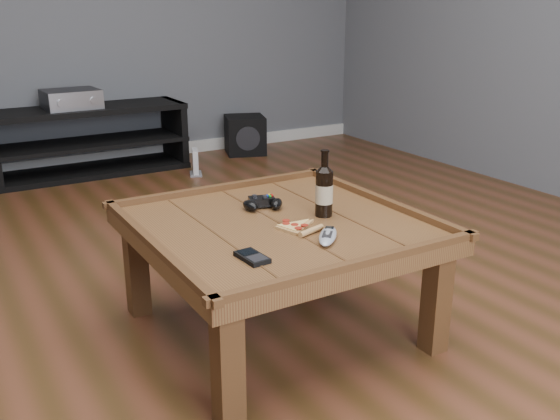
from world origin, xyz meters
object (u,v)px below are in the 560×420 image
beer_bottle (324,190)px  media_console (90,141)px  pizza_slice (297,227)px  subwoofer (245,135)px  av_receiver (71,99)px  smartphone (252,257)px  game_controller (263,203)px  remote_control (328,236)px  coffee_table (278,237)px  game_console (195,163)px

beer_bottle → media_console: bearing=93.9°
pizza_slice → subwoofer: 3.13m
pizza_slice → av_receiver: size_ratio=0.61×
smartphone → game_controller: bearing=53.2°
smartphone → av_receiver: av_receiver is taller
remote_control → subwoofer: remote_control is taller
media_console → av_receiver: bearing=-177.3°
beer_bottle → smartphone: bearing=-151.5°
coffee_table → beer_bottle: 0.25m
game_controller → remote_control: 0.41m
coffee_table → av_receiver: (-0.10, 2.75, 0.17)m
smartphone → remote_control: (0.31, 0.02, 0.01)m
media_console → remote_control: bearing=-88.9°
subwoofer → remote_control: bearing=-93.8°
beer_bottle → game_console: (0.46, 2.33, -0.47)m
coffee_table → smartphone: 0.37m
av_receiver → subwoofer: 1.46m
coffee_table → subwoofer: (1.29, 2.74, -0.23)m
coffee_table → beer_bottle: bearing=-7.6°
game_controller → subwoofer: (1.26, 2.57, -0.31)m
pizza_slice → smartphone: bearing=-165.4°
coffee_table → subwoofer: bearing=64.7°
media_console → remote_control: media_console is taller
smartphone → subwoofer: 3.39m
beer_bottle → subwoofer: (1.10, 2.77, -0.40)m
beer_bottle → pizza_slice: 0.21m
coffee_table → remote_control: (0.06, -0.24, 0.07)m
media_console → pizza_slice: media_console is taller
media_console → av_receiver: 0.34m
media_console → remote_control: 3.00m
beer_bottle → smartphone: 0.51m
pizza_slice → av_receiver: bearing=76.2°
coffee_table → game_controller: 0.19m
game_console → game_controller: bearing=-85.7°
smartphone → pizza_slice: bearing=27.0°
beer_bottle → subwoofer: bearing=68.2°
coffee_table → subwoofer: coffee_table is taller
media_console → coffee_table: bearing=-90.0°
remote_control → subwoofer: (1.24, 2.98, -0.31)m
smartphone → media_console: bearing=81.4°
media_console → smartphone: media_console is taller
av_receiver → game_console: (0.75, -0.44, -0.48)m
smartphone → subwoofer: size_ratio=0.32×
smartphone → av_receiver: (0.15, 3.01, 0.11)m
media_console → subwoofer: media_console is taller
subwoofer → beer_bottle: bearing=-93.1°
media_console → game_console: media_console is taller
remote_control → av_receiver: bearing=134.5°
beer_bottle → game_console: bearing=78.9°
coffee_table → pizza_slice: coffee_table is taller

